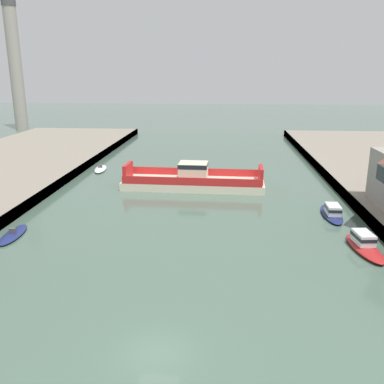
{
  "coord_description": "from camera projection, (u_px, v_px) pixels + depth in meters",
  "views": [
    {
      "loc": [
        3.68,
        -20.75,
        15.95
      ],
      "look_at": [
        0.0,
        27.58,
        2.0
      ],
      "focal_mm": 39.12,
      "sensor_mm": 36.0,
      "label": 1
    }
  ],
  "objects": [
    {
      "name": "smokestack_distant_b",
      "position": [
        15.0,
        62.0,
        115.6
      ],
      "size": [
        3.77,
        3.77,
        34.92
      ],
      "color": "#9E998E",
      "rests_on": "ground"
    },
    {
      "name": "moored_boat_far_left",
      "position": [
        100.0,
        169.0,
        70.39
      ],
      "size": [
        2.62,
        6.13,
        0.96
      ],
      "color": "white",
      "rests_on": "ground"
    },
    {
      "name": "chain_ferry",
      "position": [
        193.0,
        180.0,
        59.54
      ],
      "size": [
        20.16,
        6.67,
        3.66
      ],
      "color": "beige",
      "rests_on": "ground"
    },
    {
      "name": "moored_boat_mid_left",
      "position": [
        364.0,
        244.0,
        38.73
      ],
      "size": [
        2.85,
        7.12,
        1.62
      ],
      "color": "red",
      "rests_on": "ground"
    },
    {
      "name": "ground_plane",
      "position": [
        156.0,
        354.0,
        24.57
      ],
      "size": [
        400.0,
        400.0,
        0.0
      ],
      "primitive_type": "plane",
      "color": "#4C6656"
    },
    {
      "name": "moored_boat_mid_right",
      "position": [
        332.0,
        212.0,
        47.76
      ],
      "size": [
        2.3,
        7.19,
        1.49
      ],
      "color": "navy",
      "rests_on": "ground"
    },
    {
      "name": "moored_boat_near_right",
      "position": [
        13.0,
        234.0,
        42.13
      ],
      "size": [
        2.18,
        5.79,
        0.85
      ],
      "color": "navy",
      "rests_on": "ground"
    }
  ]
}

